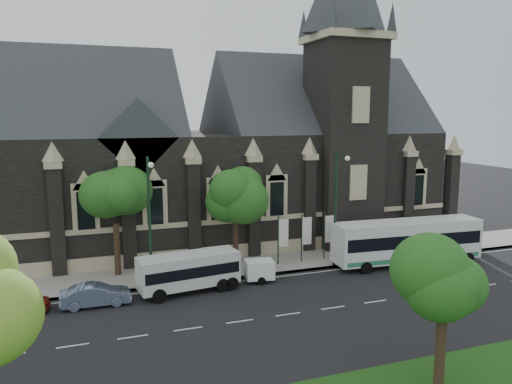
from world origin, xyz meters
name	(u,v)px	position (x,y,z in m)	size (l,w,h in m)	color
ground	(240,321)	(0.00, 0.00, 0.00)	(160.00, 160.00, 0.00)	black
sidewalk	(202,271)	(0.00, 9.50, 0.07)	(80.00, 5.00, 0.15)	gray
museum	(231,153)	(5.12, 18.78, 8.17)	(40.00, 17.70, 29.90)	black
tree_park_east	(445,285)	(6.18, -9.32, 4.62)	(3.40, 3.40, 6.28)	black
tree_walk_right	(237,191)	(3.21, 10.71, 5.82)	(4.08, 4.08, 7.80)	black
tree_walk_left	(118,199)	(-5.80, 10.70, 5.73)	(3.91, 3.91, 7.64)	black
street_lamp_near	(337,203)	(10.00, 7.09, 5.11)	(0.36, 1.88, 9.00)	black
street_lamp_mid	(150,215)	(-4.00, 7.09, 5.11)	(0.36, 1.88, 9.00)	black
banner_flag_left	(282,236)	(6.29, 9.00, 2.38)	(0.90, 0.10, 4.00)	black
banner_flag_center	(305,234)	(8.29, 9.00, 2.38)	(0.90, 0.10, 4.00)	black
banner_flag_right	(328,232)	(10.29, 9.00, 2.38)	(0.90, 0.10, 4.00)	black
tour_coach	(407,241)	(15.73, 5.97, 1.90)	(12.12, 3.39, 3.50)	white
shuttle_bus	(189,270)	(-1.72, 5.71, 1.50)	(6.89, 3.14, 2.57)	silver
box_trailer	(259,269)	(3.38, 6.07, 0.87)	(2.95, 1.74, 1.53)	white
sedan	(96,295)	(-7.69, 5.23, 0.69)	(1.47, 4.22, 1.39)	slate
car_far_red	(14,303)	(-12.29, 5.41, 0.68)	(1.61, 3.99, 1.36)	maroon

